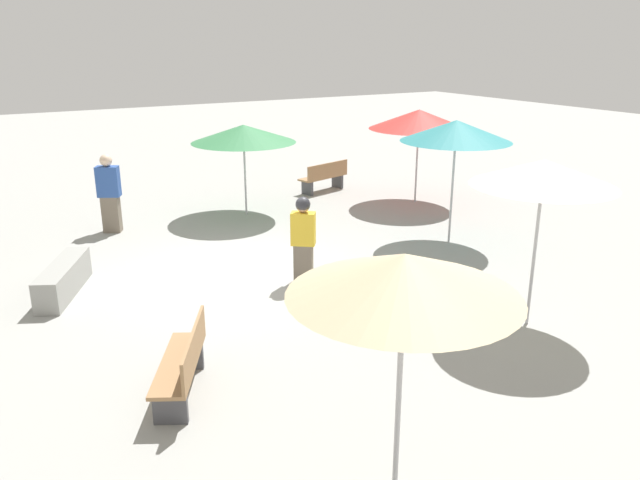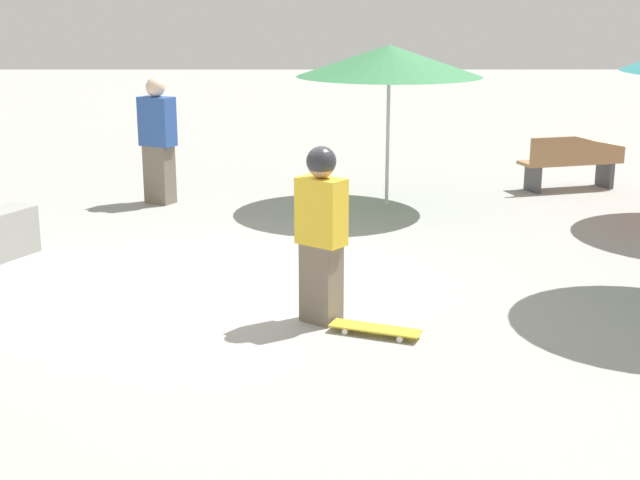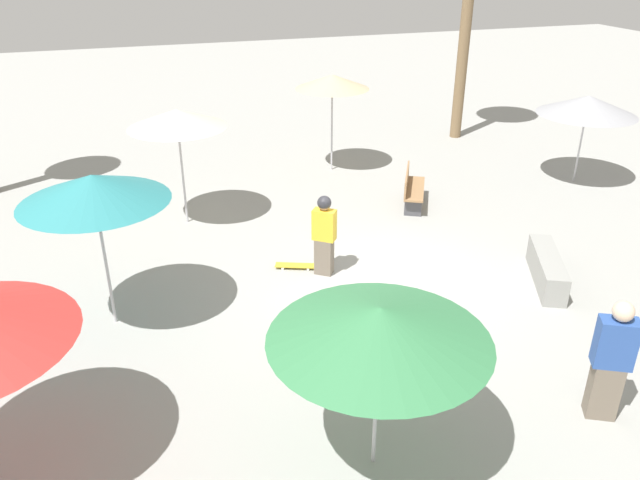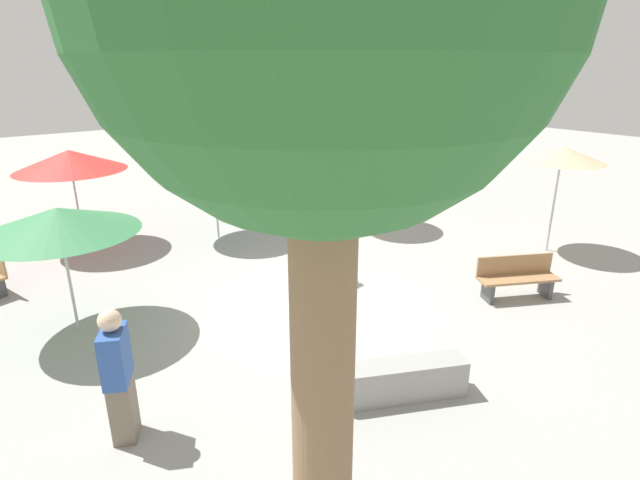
% 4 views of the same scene
% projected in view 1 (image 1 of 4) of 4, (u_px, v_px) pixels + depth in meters
% --- Properties ---
extents(ground_plane, '(60.00, 60.00, 0.00)m').
position_uv_depth(ground_plane, '(239.00, 276.00, 11.66)').
color(ground_plane, '#9E9E99').
extents(skater_main, '(0.45, 0.48, 1.60)m').
position_uv_depth(skater_main, '(303.00, 237.00, 11.08)').
color(skater_main, '#726656').
rests_on(skater_main, ground_plane).
extents(skateboard, '(0.48, 0.82, 0.07)m').
position_uv_depth(skateboard, '(336.00, 281.00, 11.26)').
color(skateboard, gold).
rests_on(skateboard, ground_plane).
extents(concrete_ledge, '(1.86, 1.20, 0.54)m').
position_uv_depth(concrete_ledge, '(63.00, 279.00, 10.76)').
color(concrete_ledge, gray).
rests_on(concrete_ledge, ground_plane).
extents(bench_near, '(1.62, 1.14, 0.85)m').
position_uv_depth(bench_near, '(184.00, 363.00, 7.68)').
color(bench_near, '#47474C').
rests_on(bench_near, ground_plane).
extents(bench_far, '(0.86, 1.66, 0.85)m').
position_uv_depth(bench_far, '(324.00, 177.00, 17.84)').
color(bench_far, '#47474C').
rests_on(bench_far, ground_plane).
extents(shade_umbrella_teal, '(2.31, 2.31, 2.63)m').
position_uv_depth(shade_umbrella_teal, '(456.00, 131.00, 12.85)').
color(shade_umbrella_teal, '#B7B7BC').
rests_on(shade_umbrella_teal, ground_plane).
extents(shade_umbrella_red, '(2.60, 2.60, 2.47)m').
position_uv_depth(shade_umbrella_red, '(419.00, 119.00, 16.12)').
color(shade_umbrella_red, '#B7B7BC').
rests_on(shade_umbrella_red, ground_plane).
extents(shade_umbrella_tan, '(1.96, 1.96, 2.60)m').
position_uv_depth(shade_umbrella_tan, '(404.00, 276.00, 5.05)').
color(shade_umbrella_tan, '#B7B7BC').
rests_on(shade_umbrella_tan, ground_plane).
extents(shade_umbrella_cream, '(2.12, 2.12, 2.59)m').
position_uv_depth(shade_umbrella_cream, '(544.00, 173.00, 8.98)').
color(shade_umbrella_cream, '#B7B7BC').
rests_on(shade_umbrella_cream, ground_plane).
extents(shade_umbrella_green, '(2.55, 2.55, 2.24)m').
position_uv_depth(shade_umbrella_green, '(243.00, 134.00, 15.05)').
color(shade_umbrella_green, '#B7B7BC').
rests_on(shade_umbrella_green, ground_plane).
extents(bystander_watching, '(0.47, 0.56, 1.79)m').
position_uv_depth(bystander_watching, '(109.00, 194.00, 14.01)').
color(bystander_watching, '#726656').
rests_on(bystander_watching, ground_plane).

